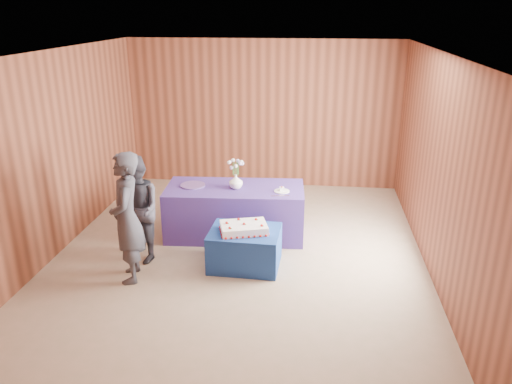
% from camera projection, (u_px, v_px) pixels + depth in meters
% --- Properties ---
extents(ground, '(6.00, 6.00, 0.00)m').
position_uv_depth(ground, '(239.00, 255.00, 6.88)').
color(ground, gray).
rests_on(ground, ground).
extents(room_shell, '(5.04, 6.04, 2.72)m').
position_uv_depth(room_shell, '(238.00, 126.00, 6.26)').
color(room_shell, brown).
rests_on(room_shell, ground).
extents(cake_table, '(0.92, 0.73, 0.50)m').
position_uv_depth(cake_table, '(245.00, 248.00, 6.52)').
color(cake_table, '#1A4594').
rests_on(cake_table, ground).
extents(serving_table, '(2.05, 1.03, 0.75)m').
position_uv_depth(serving_table, '(235.00, 211.00, 7.37)').
color(serving_table, '#422E7F').
rests_on(serving_table, ground).
extents(sheet_cake, '(0.70, 0.57, 0.14)m').
position_uv_depth(sheet_cake, '(244.00, 228.00, 6.39)').
color(sheet_cake, white).
rests_on(sheet_cake, cake_table).
extents(vase, '(0.23, 0.23, 0.21)m').
position_uv_depth(vase, '(236.00, 181.00, 7.18)').
color(vase, white).
rests_on(vase, serving_table).
extents(flower_spray, '(0.24, 0.24, 0.19)m').
position_uv_depth(flower_spray, '(236.00, 164.00, 7.08)').
color(flower_spray, '#2E722D').
rests_on(flower_spray, vase).
extents(platter, '(0.49, 0.49, 0.02)m').
position_uv_depth(platter, '(193.00, 185.00, 7.30)').
color(platter, '#64478F').
rests_on(platter, serving_table).
extents(plate, '(0.29, 0.29, 0.01)m').
position_uv_depth(plate, '(282.00, 191.00, 7.08)').
color(plate, white).
rests_on(plate, serving_table).
extents(cake_slice, '(0.07, 0.06, 0.08)m').
position_uv_depth(cake_slice, '(282.00, 189.00, 7.07)').
color(cake_slice, white).
rests_on(cake_slice, plate).
extents(knife, '(0.26, 0.06, 0.00)m').
position_uv_depth(knife, '(280.00, 196.00, 6.91)').
color(knife, silver).
rests_on(knife, serving_table).
extents(guest_left, '(0.54, 0.68, 1.64)m').
position_uv_depth(guest_left, '(127.00, 218.00, 6.01)').
color(guest_left, '#373842').
rests_on(guest_left, ground).
extents(guest_right, '(0.88, 0.89, 1.45)m').
position_uv_depth(guest_right, '(137.00, 210.00, 6.52)').
color(guest_right, '#373641').
rests_on(guest_right, ground).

